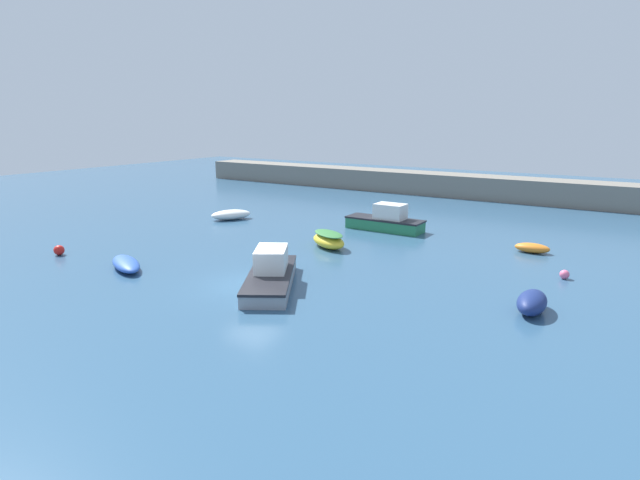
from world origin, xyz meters
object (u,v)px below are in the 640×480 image
object	(u,v)px
motorboat_grey_hull	(271,273)
dinghy_near_pier	(532,248)
mooring_buoy_pink	(564,274)
mooring_buoy_red	(59,250)
cabin_cruiser_white	(386,221)
rowboat_blue_near	(231,215)
rowboat_with_red_cover	(329,240)
fishing_dinghy_green	(532,302)
open_tender_yellow	(126,264)

from	to	relation	value
motorboat_grey_hull	dinghy_near_pier	xyz separation A→B (m)	(9.28, 13.08, -0.31)
motorboat_grey_hull	mooring_buoy_pink	size ratio (longest dim) A/B	13.75
mooring_buoy_red	cabin_cruiser_white	bearing A→B (deg)	51.27
rowboat_blue_near	dinghy_near_pier	xyz separation A→B (m)	(21.85, 2.21, -0.10)
mooring_buoy_red	rowboat_with_red_cover	bearing A→B (deg)	39.27
motorboat_grey_hull	fishing_dinghy_green	bearing A→B (deg)	74.06
dinghy_near_pier	rowboat_with_red_cover	size ratio (longest dim) A/B	0.60
rowboat_with_red_cover	fishing_dinghy_green	world-z (taller)	rowboat_with_red_cover
cabin_cruiser_white	mooring_buoy_pink	size ratio (longest dim) A/B	12.08
motorboat_grey_hull	mooring_buoy_red	distance (m)	13.93
rowboat_with_red_cover	mooring_buoy_pink	distance (m)	13.14
open_tender_yellow	mooring_buoy_pink	bearing A→B (deg)	-126.14
motorboat_grey_hull	mooring_buoy_red	bearing A→B (deg)	-111.51
motorboat_grey_hull	mooring_buoy_red	world-z (taller)	motorboat_grey_hull
mooring_buoy_pink	motorboat_grey_hull	bearing A→B (deg)	-143.29
rowboat_blue_near	rowboat_with_red_cover	xyz separation A→B (m)	(11.07, -3.29, 0.11)
motorboat_grey_hull	fishing_dinghy_green	size ratio (longest dim) A/B	2.66
open_tender_yellow	motorboat_grey_hull	bearing A→B (deg)	-140.49
motorboat_grey_hull	mooring_buoy_pink	world-z (taller)	motorboat_grey_hull
rowboat_blue_near	cabin_cruiser_white	world-z (taller)	cabin_cruiser_white
motorboat_grey_hull	rowboat_blue_near	xyz separation A→B (m)	(-12.56, 10.87, -0.21)
motorboat_grey_hull	cabin_cruiser_white	size ratio (longest dim) A/B	1.14
motorboat_grey_hull	rowboat_with_red_cover	bearing A→B (deg)	159.68
cabin_cruiser_white	rowboat_with_red_cover	xyz separation A→B (m)	(-0.87, -6.33, -0.20)
mooring_buoy_red	open_tender_yellow	bearing A→B (deg)	3.71
open_tender_yellow	rowboat_with_red_cover	distance (m)	11.67
rowboat_blue_near	cabin_cruiser_white	distance (m)	12.33
cabin_cruiser_white	open_tender_yellow	bearing A→B (deg)	65.37
cabin_cruiser_white	rowboat_with_red_cover	world-z (taller)	cabin_cruiser_white
mooring_buoy_red	mooring_buoy_pink	world-z (taller)	mooring_buoy_red
dinghy_near_pier	fishing_dinghy_green	size ratio (longest dim) A/B	0.84
dinghy_near_pier	open_tender_yellow	xyz separation A→B (m)	(-17.37, -15.12, -0.00)
cabin_cruiser_white	mooring_buoy_red	world-z (taller)	cabin_cruiser_white
motorboat_grey_hull	fishing_dinghy_green	distance (m)	11.50
motorboat_grey_hull	mooring_buoy_pink	bearing A→B (deg)	95.26
rowboat_blue_near	mooring_buoy_red	bearing A→B (deg)	-152.76
mooring_buoy_pink	fishing_dinghy_green	bearing A→B (deg)	-95.28
motorboat_grey_hull	open_tender_yellow	xyz separation A→B (m)	(-8.09, -2.04, -0.31)
mooring_buoy_red	mooring_buoy_pink	distance (m)	27.62
cabin_cruiser_white	mooring_buoy_pink	distance (m)	13.32
fishing_dinghy_green	mooring_buoy_pink	world-z (taller)	fishing_dinghy_green
open_tender_yellow	fishing_dinghy_green	size ratio (longest dim) A/B	1.52
dinghy_near_pier	mooring_buoy_red	world-z (taller)	mooring_buoy_red
cabin_cruiser_white	mooring_buoy_red	size ratio (longest dim) A/B	9.44
fishing_dinghy_green	mooring_buoy_red	size ratio (longest dim) A/B	4.04
mooring_buoy_pink	rowboat_blue_near	bearing A→B (deg)	174.74
rowboat_blue_near	rowboat_with_red_cover	distance (m)	11.55
cabin_cruiser_white	mooring_buoy_red	bearing A→B (deg)	51.72
mooring_buoy_pink	rowboat_with_red_cover	bearing A→B (deg)	-175.37
rowboat_blue_near	cabin_cruiser_white	xyz separation A→B (m)	(11.94, 3.05, 0.32)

